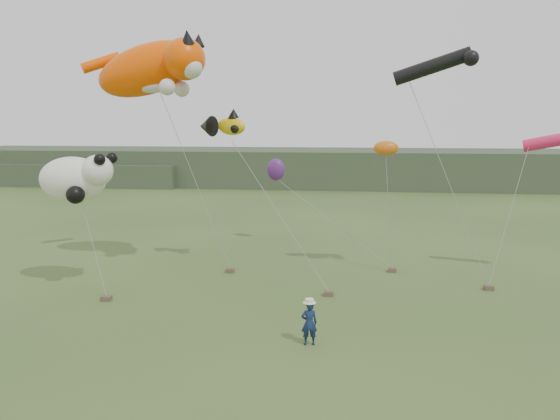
{
  "coord_description": "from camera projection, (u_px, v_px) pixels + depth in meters",
  "views": [
    {
      "loc": [
        1.21,
        -17.73,
        7.13
      ],
      "look_at": [
        -1.46,
        3.0,
        3.75
      ],
      "focal_mm": 35.0,
      "sensor_mm": 36.0,
      "label": 1
    }
  ],
  "objects": [
    {
      "name": "misc_kites",
      "position": [
        309.0,
        163.0,
        29.49
      ],
      "size": [
        7.03,
        6.56,
        2.54
      ],
      "color": "#D56413",
      "rests_on": "ground"
    },
    {
      "name": "panda_kite",
      "position": [
        77.0,
        178.0,
        22.97
      ],
      "size": [
        3.39,
        2.19,
        2.11
      ],
      "color": "white",
      "rests_on": "ground"
    },
    {
      "name": "cat_kite",
      "position": [
        156.0,
        68.0,
        25.01
      ],
      "size": [
        6.62,
        3.53,
        3.57
      ],
      "color": "#F94E00",
      "rests_on": "ground"
    },
    {
      "name": "tube_kites",
      "position": [
        496.0,
        98.0,
        23.51
      ],
      "size": [
        9.19,
        3.02,
        4.49
      ],
      "color": "black",
      "rests_on": "ground"
    },
    {
      "name": "headland",
      "position": [
        312.0,
        168.0,
        62.5
      ],
      "size": [
        90.0,
        13.0,
        4.0
      ],
      "color": "#2D3D28",
      "rests_on": "ground"
    },
    {
      "name": "fish_kite",
      "position": [
        222.0,
        126.0,
        26.02
      ],
      "size": [
        2.74,
        1.8,
        1.32
      ],
      "color": "gold",
      "rests_on": "ground"
    },
    {
      "name": "ground",
      "position": [
        311.0,
        333.0,
        18.65
      ],
      "size": [
        120.0,
        120.0,
        0.0
      ],
      "primitive_type": "plane",
      "color": "#385123",
      "rests_on": "ground"
    },
    {
      "name": "sandbag_anchors",
      "position": [
        312.0,
        283.0,
        24.07
      ],
      "size": [
        16.07,
        6.13,
        0.2
      ],
      "color": "brown",
      "rests_on": "ground"
    },
    {
      "name": "festival_attendant",
      "position": [
        309.0,
        323.0,
        17.56
      ],
      "size": [
        0.59,
        0.45,
        1.45
      ],
      "primitive_type": "imported",
      "rotation": [
        0.0,
        0.0,
        3.36
      ],
      "color": "#122247",
      "rests_on": "ground"
    }
  ]
}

